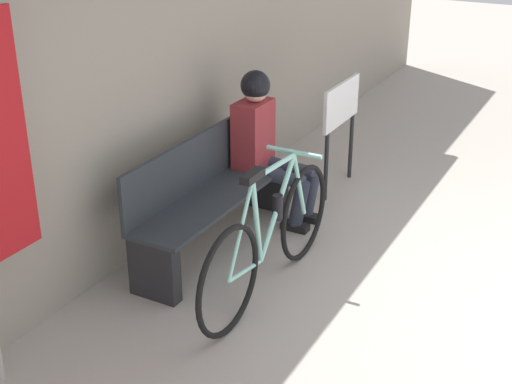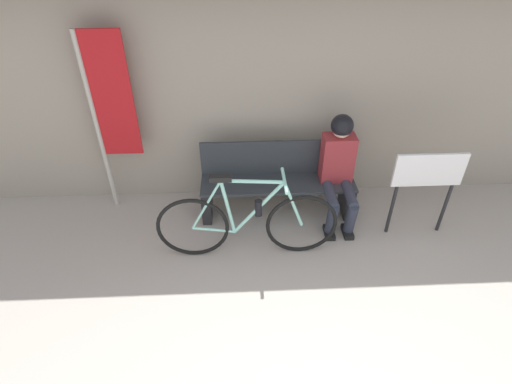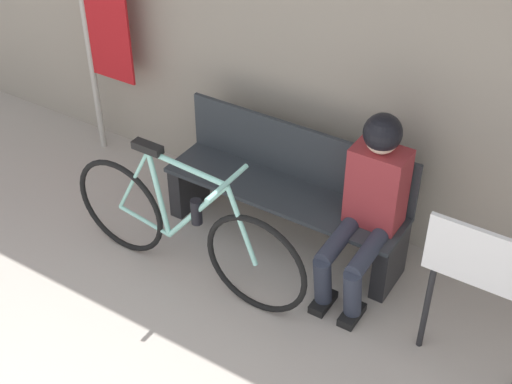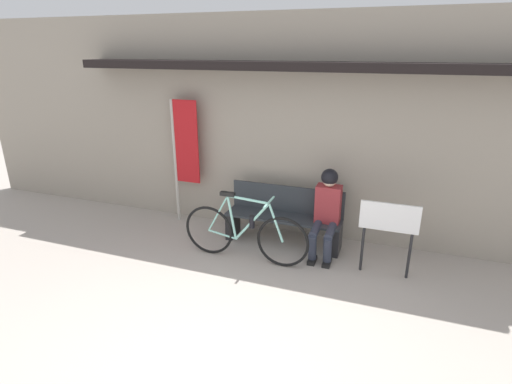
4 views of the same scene
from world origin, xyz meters
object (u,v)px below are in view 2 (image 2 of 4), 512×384
object	(u,v)px
person_seated	(339,164)
park_bench_near	(277,182)
bicycle	(248,223)
banner_pole	(108,107)
signboard	(427,177)

from	to	relation	value
person_seated	park_bench_near	bearing A→B (deg)	169.32
bicycle	banner_pole	xyz separation A→B (m)	(-1.38, 0.89, 0.84)
banner_pole	person_seated	bearing A→B (deg)	-7.94
banner_pole	signboard	world-z (taller)	banner_pole
bicycle	banner_pole	size ratio (longest dim) A/B	0.89
park_bench_near	signboard	size ratio (longest dim) A/B	1.74
banner_pole	signboard	bearing A→B (deg)	-11.32
bicycle	signboard	world-z (taller)	signboard
park_bench_near	person_seated	bearing A→B (deg)	-10.68
signboard	person_seated	bearing A→B (deg)	159.39
park_bench_near	banner_pole	bearing A→B (deg)	173.06
park_bench_near	banner_pole	xyz separation A→B (m)	(-1.73, 0.21, 0.84)
bicycle	park_bench_near	bearing A→B (deg)	62.51
bicycle	banner_pole	distance (m)	1.84
person_seated	signboard	distance (m)	0.87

